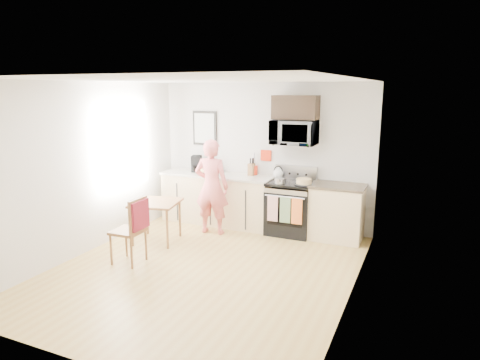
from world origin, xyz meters
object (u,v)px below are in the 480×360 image
at_px(range, 290,209).
at_px(dining_table, 156,206).
at_px(chair, 135,222).
at_px(person, 212,187).
at_px(cake, 304,182).
at_px(microwave, 294,132).

xyz_separation_m(range, dining_table, (-1.90, -1.28, 0.16)).
bearing_deg(range, chair, -126.45).
xyz_separation_m(person, cake, (1.53, 0.39, 0.15)).
distance_m(microwave, person, 1.69).
height_order(range, person, person).
bearing_deg(dining_table, cake, 27.74).
distance_m(person, chair, 1.72).
height_order(dining_table, cake, cake).
xyz_separation_m(dining_table, chair, (0.28, -0.91, 0.03)).
relative_size(person, dining_table, 2.21).
bearing_deg(chair, range, 51.93).
bearing_deg(cake, dining_table, -152.26).
distance_m(microwave, chair, 3.03).
relative_size(range, chair, 1.18).
bearing_deg(person, cake, -172.75).
relative_size(microwave, dining_table, 1.01).
relative_size(dining_table, chair, 0.76).
bearing_deg(cake, microwave, 137.15).
xyz_separation_m(range, cake, (0.26, -0.14, 0.54)).
height_order(chair, cake, cake).
bearing_deg(cake, person, -165.82).
height_order(microwave, dining_table, microwave).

